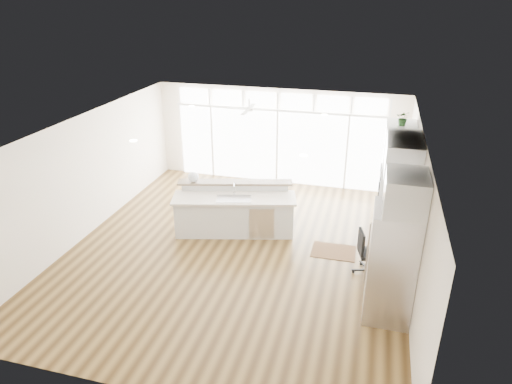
# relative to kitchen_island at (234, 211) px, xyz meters

# --- Properties ---
(floor) EXTENTS (7.00, 8.00, 0.02)m
(floor) POSITION_rel_kitchen_island_xyz_m (0.27, -0.71, -0.56)
(floor) COLOR #473016
(floor) RESTS_ON ground
(ceiling) EXTENTS (7.00, 8.00, 0.02)m
(ceiling) POSITION_rel_kitchen_island_xyz_m (0.27, -0.71, 2.15)
(ceiling) COLOR silver
(ceiling) RESTS_ON wall_back
(wall_back) EXTENTS (7.00, 0.04, 2.70)m
(wall_back) POSITION_rel_kitchen_island_xyz_m (0.27, 3.29, 0.80)
(wall_back) COLOR white
(wall_back) RESTS_ON floor
(wall_front) EXTENTS (7.00, 0.04, 2.70)m
(wall_front) POSITION_rel_kitchen_island_xyz_m (0.27, -4.71, 0.80)
(wall_front) COLOR white
(wall_front) RESTS_ON floor
(wall_left) EXTENTS (0.04, 8.00, 2.70)m
(wall_left) POSITION_rel_kitchen_island_xyz_m (-3.23, -0.71, 0.80)
(wall_left) COLOR white
(wall_left) RESTS_ON floor
(wall_right) EXTENTS (0.04, 8.00, 2.70)m
(wall_right) POSITION_rel_kitchen_island_xyz_m (3.77, -0.71, 0.80)
(wall_right) COLOR white
(wall_right) RESTS_ON floor
(glass_wall) EXTENTS (5.80, 0.06, 2.08)m
(glass_wall) POSITION_rel_kitchen_island_xyz_m (0.27, 3.23, 0.50)
(glass_wall) COLOR white
(glass_wall) RESTS_ON wall_back
(transom_row) EXTENTS (5.90, 0.06, 0.40)m
(transom_row) POSITION_rel_kitchen_island_xyz_m (0.27, 3.23, 1.83)
(transom_row) COLOR white
(transom_row) RESTS_ON wall_back
(desk_window) EXTENTS (0.04, 0.85, 0.85)m
(desk_window) POSITION_rel_kitchen_island_xyz_m (3.73, -0.41, 1.00)
(desk_window) COLOR white
(desk_window) RESTS_ON wall_right
(ceiling_fan) EXTENTS (1.16, 1.16, 0.32)m
(ceiling_fan) POSITION_rel_kitchen_island_xyz_m (-0.23, 2.09, 1.93)
(ceiling_fan) COLOR white
(ceiling_fan) RESTS_ON ceiling
(recessed_lights) EXTENTS (3.40, 3.00, 0.02)m
(recessed_lights) POSITION_rel_kitchen_island_xyz_m (0.27, -0.51, 2.13)
(recessed_lights) COLOR white
(recessed_lights) RESTS_ON ceiling
(oven_cabinet) EXTENTS (0.64, 1.20, 2.50)m
(oven_cabinet) POSITION_rel_kitchen_island_xyz_m (3.44, 1.09, 0.70)
(oven_cabinet) COLOR silver
(oven_cabinet) RESTS_ON floor
(desk_nook) EXTENTS (0.72, 1.30, 0.76)m
(desk_nook) POSITION_rel_kitchen_island_xyz_m (3.40, -0.41, -0.17)
(desk_nook) COLOR silver
(desk_nook) RESTS_ON floor
(upper_cabinets) EXTENTS (0.64, 1.30, 0.64)m
(upper_cabinets) POSITION_rel_kitchen_island_xyz_m (3.44, -0.41, 1.80)
(upper_cabinets) COLOR silver
(upper_cabinets) RESTS_ON wall_right
(refrigerator) EXTENTS (0.76, 0.90, 2.00)m
(refrigerator) POSITION_rel_kitchen_island_xyz_m (3.38, -2.06, 0.45)
(refrigerator) COLOR silver
(refrigerator) RESTS_ON floor
(fridge_cabinet) EXTENTS (0.64, 0.90, 0.60)m
(fridge_cabinet) POSITION_rel_kitchen_island_xyz_m (3.44, -2.06, 1.75)
(fridge_cabinet) COLOR silver
(fridge_cabinet) RESTS_ON wall_right
(framed_photos) EXTENTS (0.06, 0.22, 0.80)m
(framed_photos) POSITION_rel_kitchen_island_xyz_m (3.73, 0.21, 0.85)
(framed_photos) COLOR black
(framed_photos) RESTS_ON wall_right
(kitchen_island) EXTENTS (2.92, 1.69, 1.09)m
(kitchen_island) POSITION_rel_kitchen_island_xyz_m (0.00, 0.00, 0.00)
(kitchen_island) COLOR silver
(kitchen_island) RESTS_ON floor
(rug) EXTENTS (0.94, 0.68, 0.01)m
(rug) POSITION_rel_kitchen_island_xyz_m (2.30, -0.26, -0.54)
(rug) COLOR #392112
(rug) RESTS_ON floor
(office_chair) EXTENTS (0.58, 0.55, 0.93)m
(office_chair) POSITION_rel_kitchen_island_xyz_m (3.06, -0.91, -0.08)
(office_chair) COLOR black
(office_chair) RESTS_ON floor
(fishbowl) EXTENTS (0.29, 0.29, 0.24)m
(fishbowl) POSITION_rel_kitchen_island_xyz_m (-1.02, 0.15, 0.67)
(fishbowl) COLOR silver
(fishbowl) RESTS_ON kitchen_island
(monitor) EXTENTS (0.12, 0.45, 0.37)m
(monitor) POSITION_rel_kitchen_island_xyz_m (3.32, -0.41, 0.40)
(monitor) COLOR black
(monitor) RESTS_ON desk_nook
(keyboard) EXTENTS (0.18, 0.36, 0.02)m
(keyboard) POSITION_rel_kitchen_island_xyz_m (3.15, -0.41, 0.22)
(keyboard) COLOR white
(keyboard) RESTS_ON desk_nook
(potted_plant) EXTENTS (0.33, 0.36, 0.25)m
(potted_plant) POSITION_rel_kitchen_island_xyz_m (3.44, 1.09, 2.08)
(potted_plant) COLOR #265323
(potted_plant) RESTS_ON oven_cabinet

